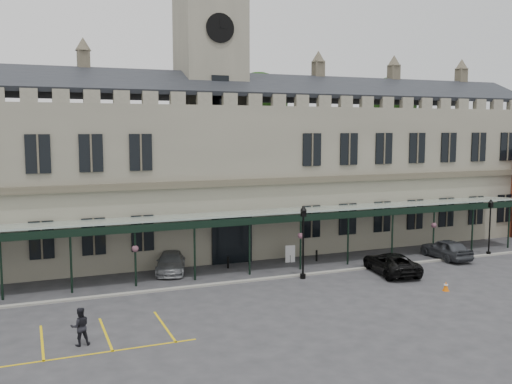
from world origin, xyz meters
name	(u,v)px	position (x,y,z in m)	size (l,w,h in m)	color
ground	(294,303)	(0.00, 0.00, 0.00)	(140.00, 140.00, 0.00)	#2F2F32
station_building	(212,174)	(0.00, 15.91, 6.47)	(60.00, 10.36, 17.30)	slate
clock_tower	(210,94)	(0.00, 16.00, 13.11)	(5.60, 5.60, 24.80)	slate
canopy	(248,240)	(0.00, 7.46, 2.40)	(50.00, 4.10, 4.30)	#8C9E93
kerb	(259,279)	(0.00, 5.50, 0.06)	(60.00, 0.40, 0.12)	gray
parking_markings	(42,346)	(-14.00, -1.50, 0.00)	(16.00, 6.00, 0.01)	gold
tree_behind_mid	(259,103)	(8.00, 25.00, 12.81)	(6.00, 6.00, 16.00)	#332314
tree_behind_right	(390,106)	(24.00, 25.00, 12.81)	(6.00, 6.00, 16.00)	#332314
lamp_post_mid	(303,235)	(3.00, 4.81, 3.01)	(0.48, 0.48, 5.08)	black
lamp_post_right	(490,222)	(20.28, 5.59, 2.74)	(0.44, 0.44, 4.63)	black
traffic_cone	(446,286)	(10.06, -1.31, 0.30)	(0.39, 0.39, 0.62)	#E05F07
sign_board	(290,254)	(4.25, 9.45, 0.64)	(0.77, 0.16, 1.32)	black
bollard_left	(228,262)	(-0.81, 9.48, 0.44)	(0.16, 0.16, 0.88)	black
bollard_right	(317,256)	(6.31, 9.03, 0.44)	(0.15, 0.15, 0.87)	black
car_taxi	(171,262)	(-5.00, 10.00, 0.71)	(1.98, 4.87, 1.41)	gray
car_van	(391,263)	(9.43, 3.70, 0.75)	(2.49, 5.39, 1.50)	black
car_right_a	(446,249)	(16.20, 5.89, 0.80)	(1.90, 4.72, 1.61)	#383B40
person_b	(80,326)	(-12.30, -2.09, 0.92)	(0.90, 0.70, 1.85)	black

